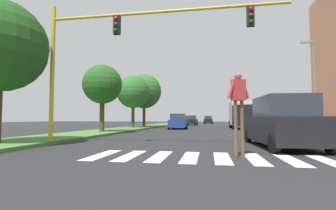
% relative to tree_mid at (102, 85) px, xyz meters
% --- Properties ---
extents(ground_plane, '(140.00, 140.00, 0.00)m').
position_rel_tree_mid_xyz_m(ground_plane, '(8.37, 13.39, -3.71)').
color(ground_plane, '#262628').
extents(crosswalk, '(7.65, 2.20, 0.01)m').
position_rel_tree_mid_xyz_m(crosswalk, '(8.37, -10.29, -3.71)').
color(crosswalk, silver).
rests_on(crosswalk, ground_plane).
extents(median_strip, '(3.67, 64.00, 0.15)m').
position_rel_tree_mid_xyz_m(median_strip, '(-0.36, 11.39, -3.63)').
color(median_strip, '#477A38').
rests_on(median_strip, ground_plane).
extents(tree_mid, '(2.97, 2.97, 5.08)m').
position_rel_tree_mid_xyz_m(tree_mid, '(0.00, 0.00, 0.00)').
color(tree_mid, '#4C3823').
rests_on(tree_mid, median_strip).
extents(tree_far, '(3.73, 3.73, 5.91)m').
position_rel_tree_mid_xyz_m(tree_far, '(-0.54, 9.33, 0.47)').
color(tree_far, '#4C3823').
rests_on(tree_far, median_strip).
extents(tree_distant, '(4.40, 4.40, 6.69)m').
position_rel_tree_mid_xyz_m(tree_distant, '(-0.17, 12.76, 0.92)').
color(tree_distant, '#4C3823').
rests_on(tree_distant, median_strip).
extents(sidewalk_right, '(3.00, 64.00, 0.15)m').
position_rel_tree_mid_xyz_m(sidewalk_right, '(17.14, 11.39, -3.63)').
color(sidewalk_right, '#9E9991').
rests_on(sidewalk_right, ground_plane).
extents(traffic_light_gantry, '(10.06, 0.30, 6.00)m').
position_rel_tree_mid_xyz_m(traffic_light_gantry, '(4.20, -7.71, 0.70)').
color(traffic_light_gantry, gold).
rests_on(traffic_light_gantry, median_strip).
extents(street_lamp_right, '(1.02, 0.24, 7.50)m').
position_rel_tree_mid_xyz_m(street_lamp_right, '(16.55, 4.39, 0.89)').
color(street_lamp_right, slate).
rests_on(street_lamp_right, sidewalk_right).
extents(pedestrian_performer, '(0.69, 0.44, 2.49)m').
position_rel_tree_mid_xyz_m(pedestrian_performer, '(8.87, -9.96, -2.05)').
color(pedestrian_performer, brown).
rests_on(pedestrian_performer, ground_plane).
extents(suv_crossing, '(2.23, 4.71, 1.97)m').
position_rel_tree_mid_xyz_m(suv_crossing, '(10.80, -7.27, -2.78)').
color(suv_crossing, black).
rests_on(suv_crossing, ground_plane).
extents(sedan_midblock, '(2.04, 4.53, 1.66)m').
position_rel_tree_mid_xyz_m(sedan_midblock, '(4.65, 9.40, -2.94)').
color(sedan_midblock, navy).
rests_on(sedan_midblock, ground_plane).
extents(sedan_distant, '(2.07, 4.16, 1.67)m').
position_rel_tree_mid_xyz_m(sedan_distant, '(5.02, 24.45, -2.94)').
color(sedan_distant, black).
rests_on(sedan_distant, ground_plane).
extents(sedan_far_horizon, '(2.13, 4.61, 1.74)m').
position_rel_tree_mid_xyz_m(sedan_far_horizon, '(7.85, 39.10, -2.90)').
color(sedan_far_horizon, black).
rests_on(sedan_far_horizon, ground_plane).
extents(truck_box_delivery, '(2.40, 6.20, 3.10)m').
position_rel_tree_mid_xyz_m(truck_box_delivery, '(11.64, 11.27, -2.08)').
color(truck_box_delivery, black).
rests_on(truck_box_delivery, ground_plane).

